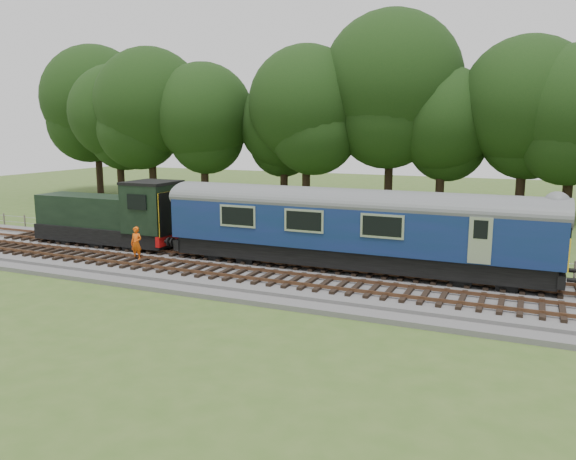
% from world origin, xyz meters
% --- Properties ---
extents(ground, '(120.00, 120.00, 0.00)m').
position_xyz_m(ground, '(0.00, 0.00, 0.00)').
color(ground, '#3E5C22').
rests_on(ground, ground).
extents(ballast, '(70.00, 7.00, 0.35)m').
position_xyz_m(ballast, '(0.00, 0.00, 0.17)').
color(ballast, '#4C4C4F').
rests_on(ballast, ground).
extents(track_north, '(67.20, 2.40, 0.21)m').
position_xyz_m(track_north, '(0.00, 1.40, 0.42)').
color(track_north, black).
rests_on(track_north, ballast).
extents(track_south, '(67.20, 2.40, 0.21)m').
position_xyz_m(track_south, '(0.00, -1.60, 0.42)').
color(track_south, black).
rests_on(track_south, ballast).
extents(fence, '(64.00, 0.12, 1.00)m').
position_xyz_m(fence, '(0.00, 4.50, 0.00)').
color(fence, '#6B6054').
rests_on(fence, ground).
extents(tree_line, '(70.00, 8.00, 18.00)m').
position_xyz_m(tree_line, '(0.00, 22.00, 0.00)').
color(tree_line, black).
rests_on(tree_line, ground).
extents(dmu_railcar, '(18.05, 2.86, 3.88)m').
position_xyz_m(dmu_railcar, '(4.42, 1.40, 2.61)').
color(dmu_railcar, black).
rests_on(dmu_railcar, ground).
extents(shunter_loco, '(8.91, 2.60, 3.38)m').
position_xyz_m(shunter_loco, '(-9.51, 1.40, 1.97)').
color(shunter_loco, black).
rests_on(shunter_loco, ground).
extents(worker, '(0.63, 0.42, 1.68)m').
position_xyz_m(worker, '(-6.06, -1.00, 1.19)').
color(worker, '#FF5C0D').
rests_on(worker, ballast).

